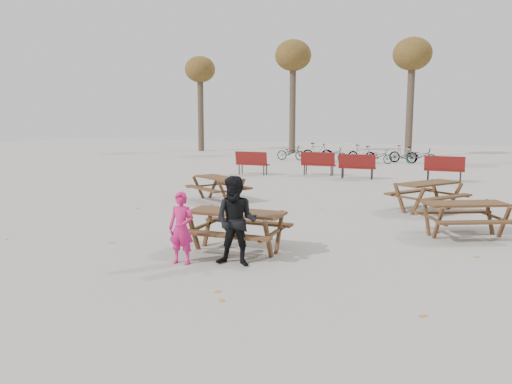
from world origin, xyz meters
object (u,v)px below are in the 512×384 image
at_px(food_tray, 241,213).
at_px(picnic_table_east, 465,219).
at_px(picnic_table_far, 428,197).
at_px(main_picnic_table, 236,221).
at_px(soda_bottle, 228,208).
at_px(adult, 236,221).
at_px(picnic_table_north, 219,189).
at_px(child, 181,228).

xyz_separation_m(food_tray, picnic_table_east, (3.84, 3.08, -0.43)).
relative_size(food_tray, picnic_table_far, 0.10).
bearing_deg(main_picnic_table, soda_bottle, -141.71).
xyz_separation_m(adult, picnic_table_far, (2.77, 6.51, -0.38)).
distance_m(soda_bottle, picnic_table_north, 5.87).
bearing_deg(picnic_table_east, food_tray, -167.22).
bearing_deg(picnic_table_north, adult, -30.26).
relative_size(soda_bottle, picnic_table_far, 0.09).
height_order(picnic_table_east, picnic_table_far, picnic_table_far).
xyz_separation_m(soda_bottle, picnic_table_far, (3.26, 5.79, -0.46)).
relative_size(child, adult, 0.82).
xyz_separation_m(food_tray, picnic_table_north, (-3.03, 5.25, -0.43)).
distance_m(food_tray, adult, 0.67).
height_order(picnic_table_north, picnic_table_far, picnic_table_far).
xyz_separation_m(soda_bottle, picnic_table_east, (4.15, 3.00, -0.48)).
bearing_deg(picnic_table_east, picnic_table_north, 136.52).
relative_size(child, picnic_table_east, 0.74).
relative_size(adult, picnic_table_east, 0.91).
bearing_deg(picnic_table_far, soda_bottle, -173.95).
relative_size(food_tray, child, 0.14).
distance_m(main_picnic_table, food_tray, 0.33).
relative_size(main_picnic_table, soda_bottle, 10.59).
relative_size(soda_bottle, picnic_table_north, 0.10).
bearing_deg(main_picnic_table, adult, -66.18).
distance_m(adult, picnic_table_north, 6.73).
relative_size(main_picnic_table, picnic_table_far, 0.99).
relative_size(adult, picnic_table_far, 0.85).
relative_size(main_picnic_table, food_tray, 10.00).
distance_m(main_picnic_table, adult, 0.92).
distance_m(adult, picnic_table_east, 5.24).
bearing_deg(child, main_picnic_table, 57.55).
distance_m(food_tray, picnic_table_far, 6.58).
bearing_deg(soda_bottle, food_tray, -14.18).
height_order(child, picnic_table_east, child).
relative_size(main_picnic_table, picnic_table_north, 1.06).
bearing_deg(soda_bottle, adult, -55.79).
bearing_deg(picnic_table_north, soda_bottle, -31.10).
bearing_deg(soda_bottle, picnic_table_far, 60.62).
distance_m(child, picnic_table_north, 6.57).
height_order(main_picnic_table, food_tray, food_tray).
distance_m(main_picnic_table, picnic_table_east, 4.97).
xyz_separation_m(soda_bottle, child, (-0.43, -0.98, -0.22)).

